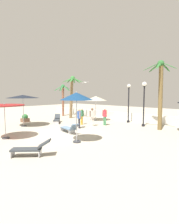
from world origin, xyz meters
TOP-DOWN VIEW (x-y plane):
  - ground_plane at (0.00, 0.00)m, footprint 56.00×56.00m
  - boundary_wall at (0.00, 9.64)m, footprint 25.20×0.30m
  - patio_umbrella_0 at (-4.94, -0.07)m, footprint 2.88×2.88m
  - patio_umbrella_2 at (-2.37, 6.97)m, footprint 2.39×2.39m
  - patio_umbrella_3 at (2.50, -0.53)m, footprint 2.02×2.02m
  - patio_umbrella_4 at (-1.66, -3.09)m, footprint 2.54×2.54m
  - palm_tree_0 at (-5.78, 6.57)m, footprint 2.59×2.59m
  - palm_tree_1 at (-8.23, 7.23)m, footprint 2.48×2.51m
  - palm_tree_2 at (4.69, 6.78)m, footprint 2.69×2.78m
  - lamp_post_0 at (0.88, 8.33)m, footprint 0.38×0.38m
  - lamp_post_1 at (3.05, 7.28)m, footprint 0.40×0.40m
  - lounge_chair_0 at (2.73, -3.74)m, footprint 1.70×1.71m
  - lounge_chair_1 at (0.21, 0.87)m, footprint 1.96×0.92m
  - lounge_chair_2 at (-4.26, 3.13)m, footprint 1.74×1.69m
  - guest_0 at (-1.71, 4.13)m, footprint 0.31×0.55m
  - guest_1 at (0.15, 5.33)m, footprint 0.56×0.26m
  - guest_2 at (-0.59, 2.71)m, footprint 0.51×0.38m
  - guest_3 at (-0.39, 4.17)m, footprint 0.33×0.54m
  - seagull_0 at (-3.57, 6.58)m, footprint 1.00×0.38m
  - planter at (-7.17, 1.26)m, footprint 0.70×0.70m

SIDE VIEW (x-z plane):
  - ground_plane at x=0.00m, z-range 0.00..0.00m
  - lounge_chair_1 at x=0.21m, z-range -0.03..0.80m
  - planter at x=-7.17m, z-range -0.04..0.81m
  - lounge_chair_2 at x=-4.26m, z-range -0.02..0.81m
  - lounge_chair_0 at x=2.73m, z-range -0.01..0.82m
  - boundary_wall at x=0.00m, z-range 0.00..0.82m
  - guest_0 at x=-1.71m, z-range 0.17..1.78m
  - guest_1 at x=0.15m, z-range 0.17..1.82m
  - guest_3 at x=-0.39m, z-range 0.18..1.86m
  - guest_2 at x=-0.59m, z-range 0.18..1.87m
  - patio_umbrella_4 at x=-1.66m, z-range 0.94..3.28m
  - patio_umbrella_2 at x=-2.37m, z-range 1.07..3.79m
  - lamp_post_0 at x=0.88m, z-range 0.48..4.40m
  - lamp_post_1 at x=3.05m, z-range 0.61..4.61m
  - palm_tree_1 at x=-8.23m, z-range 0.60..4.74m
  - patio_umbrella_0 at x=-4.94m, z-range 1.23..4.15m
  - patio_umbrella_3 at x=2.50m, z-range 1.25..4.36m
  - palm_tree_0 at x=-5.78m, z-range 0.64..5.65m
  - palm_tree_2 at x=4.69m, z-range 0.61..6.25m
  - seagull_0 at x=-3.57m, z-range 4.12..4.26m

